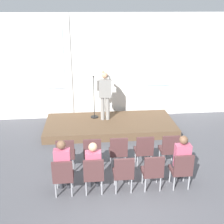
% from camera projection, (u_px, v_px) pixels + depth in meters
% --- Properties ---
extents(ground_plane, '(13.39, 13.39, 0.00)m').
position_uv_depth(ground_plane, '(125.00, 199.00, 6.35)').
color(ground_plane, '#4C4C51').
extents(rear_partition, '(10.11, 0.14, 3.90)m').
position_uv_depth(rear_partition, '(107.00, 67.00, 10.42)').
color(rear_partition, silver).
rests_on(rear_partition, ground).
extents(stage_platform, '(4.51, 2.01, 0.28)m').
position_uv_depth(stage_platform, '(110.00, 125.00, 9.87)').
color(stage_platform, brown).
rests_on(stage_platform, ground).
extents(speaker, '(0.50, 0.69, 1.72)m').
position_uv_depth(speaker, '(105.00, 93.00, 9.68)').
color(speaker, gray).
rests_on(speaker, stage_platform).
extents(mic_stand, '(0.28, 0.28, 1.55)m').
position_uv_depth(mic_stand, '(94.00, 109.00, 10.10)').
color(mic_stand, black).
rests_on(mic_stand, stage_platform).
extents(chair_r0_c0, '(0.46, 0.44, 0.94)m').
position_uv_depth(chair_r0_c0, '(66.00, 153.00, 7.26)').
color(chair_r0_c0, '#99999E').
rests_on(chair_r0_c0, ground).
extents(chair_r0_c1, '(0.46, 0.44, 0.94)m').
position_uv_depth(chair_r0_c1, '(92.00, 151.00, 7.32)').
color(chair_r0_c1, '#99999E').
rests_on(chair_r0_c1, ground).
extents(chair_r0_c2, '(0.46, 0.44, 0.94)m').
position_uv_depth(chair_r0_c2, '(118.00, 150.00, 7.38)').
color(chair_r0_c2, '#99999E').
rests_on(chair_r0_c2, ground).
extents(chair_r0_c3, '(0.46, 0.44, 0.94)m').
position_uv_depth(chair_r0_c3, '(144.00, 149.00, 7.45)').
color(chair_r0_c3, '#99999E').
rests_on(chair_r0_c3, ground).
extents(chair_r0_c4, '(0.46, 0.44, 0.94)m').
position_uv_depth(chair_r0_c4, '(169.00, 148.00, 7.51)').
color(chair_r0_c4, '#99999E').
rests_on(chair_r0_c4, ground).
extents(chair_r1_c0, '(0.46, 0.44, 0.94)m').
position_uv_depth(chair_r1_c0, '(63.00, 175.00, 6.32)').
color(chair_r1_c0, '#99999E').
rests_on(chair_r1_c0, ground).
extents(audience_r1_c0, '(0.36, 0.39, 1.38)m').
position_uv_depth(audience_r1_c0, '(63.00, 164.00, 6.31)').
color(audience_r1_c0, '#2D2D33').
rests_on(audience_r1_c0, ground).
extents(chair_r1_c1, '(0.46, 0.44, 0.94)m').
position_uv_depth(chair_r1_c1, '(94.00, 173.00, 6.38)').
color(chair_r1_c1, '#99999E').
rests_on(chair_r1_c1, ground).
extents(audience_r1_c1, '(0.36, 0.39, 1.29)m').
position_uv_depth(audience_r1_c1, '(93.00, 164.00, 6.39)').
color(audience_r1_c1, '#2D2D33').
rests_on(audience_r1_c1, ground).
extents(chair_r1_c2, '(0.46, 0.44, 0.94)m').
position_uv_depth(chair_r1_c2, '(123.00, 172.00, 6.44)').
color(chair_r1_c2, '#99999E').
rests_on(chair_r1_c2, ground).
extents(chair_r1_c3, '(0.46, 0.44, 0.94)m').
position_uv_depth(chair_r1_c3, '(153.00, 170.00, 6.50)').
color(chair_r1_c3, '#99999E').
rests_on(chair_r1_c3, ground).
extents(chair_r1_c4, '(0.46, 0.44, 0.94)m').
position_uv_depth(chair_r1_c4, '(181.00, 169.00, 6.56)').
color(chair_r1_c4, '#99999E').
rests_on(chair_r1_c4, ground).
extents(audience_r1_c4, '(0.36, 0.39, 1.36)m').
position_uv_depth(audience_r1_c4, '(181.00, 159.00, 6.56)').
color(audience_r1_c4, '#2D2D33').
rests_on(audience_r1_c4, ground).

